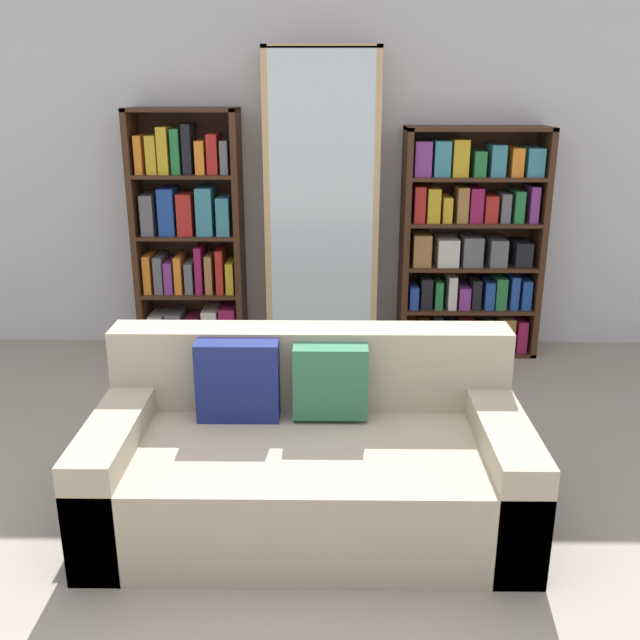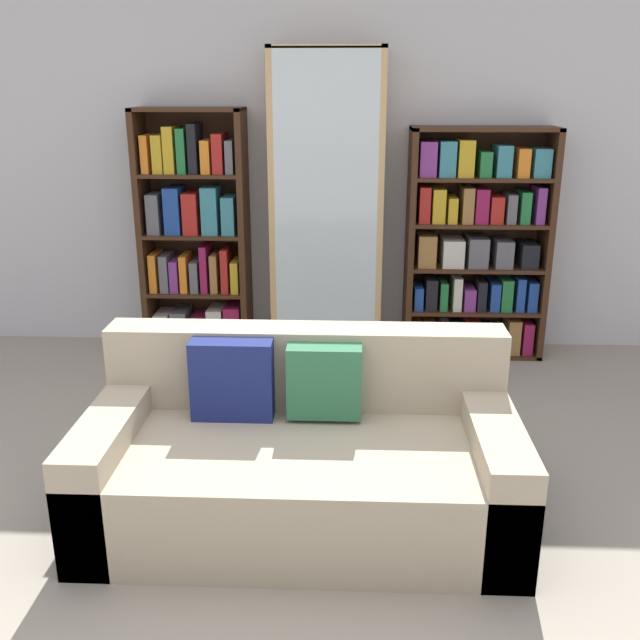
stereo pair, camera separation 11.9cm
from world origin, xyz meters
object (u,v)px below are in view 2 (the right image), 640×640
at_px(bookshelf_left, 195,240).
at_px(bookshelf_right, 476,247).
at_px(display_cabinet, 327,208).
at_px(wine_bottle, 389,411).
at_px(couch, 301,458).

distance_m(bookshelf_left, bookshelf_right, 1.91).
xyz_separation_m(display_cabinet, wine_bottle, (0.38, -1.30, -0.86)).
xyz_separation_m(bookshelf_left, display_cabinet, (0.90, -0.02, 0.23)).
xyz_separation_m(bookshelf_left, wine_bottle, (1.28, -1.32, -0.63)).
height_order(couch, wine_bottle, couch).
bearing_deg(bookshelf_left, display_cabinet, -1.03).
bearing_deg(wine_bottle, couch, -120.05).
bearing_deg(wine_bottle, bookshelf_right, 64.49).
bearing_deg(bookshelf_left, wine_bottle, -45.80).
bearing_deg(display_cabinet, bookshelf_left, 178.97).
xyz_separation_m(couch, bookshelf_right, (1.04, 2.04, 0.48)).
relative_size(couch, wine_bottle, 4.71).
relative_size(bookshelf_right, wine_bottle, 4.04).
xyz_separation_m(bookshelf_left, bookshelf_right, (1.91, -0.00, -0.03)).
bearing_deg(display_cabinet, bookshelf_right, 0.91).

